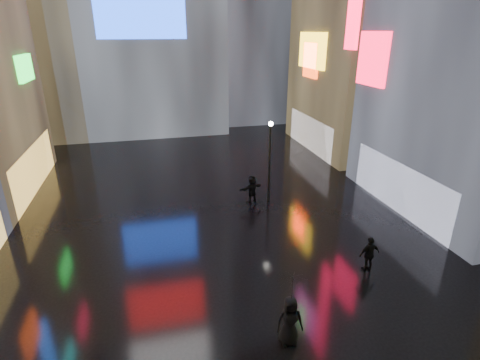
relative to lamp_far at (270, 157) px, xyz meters
name	(u,v)px	position (x,y,z in m)	size (l,w,h in m)	color
ground	(209,208)	(-3.94, -0.21, -2.94)	(140.00, 140.00, 0.00)	black
lamp_far	(270,157)	(0.00, 0.00, 0.00)	(0.30, 0.30, 5.20)	black
pedestrian_3	(369,254)	(2.06, -8.34, -2.08)	(1.01, 0.42, 1.72)	black
pedestrian_4	(290,321)	(-2.99, -11.49, -1.99)	(0.93, 0.61, 1.91)	black
pedestrian_5	(252,189)	(-1.12, -0.01, -2.05)	(1.66, 0.53, 1.79)	black
umbrella_2	(292,287)	(-2.99, -11.49, -0.58)	(1.00, 1.01, 0.91)	black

